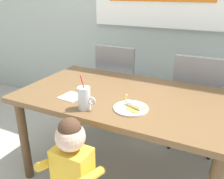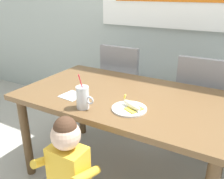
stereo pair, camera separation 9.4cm
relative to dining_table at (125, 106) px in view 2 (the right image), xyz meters
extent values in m
plane|color=#B7B2A8|center=(0.00, 0.00, -0.65)|extent=(24.00, 24.00, 0.00)
cube|color=brown|center=(0.00, 0.00, 0.07)|extent=(1.57, 0.92, 0.04)
cylinder|color=brown|center=(-0.71, -0.38, -0.30)|extent=(0.07, 0.07, 0.71)
cylinder|color=brown|center=(-0.71, 0.38, -0.30)|extent=(0.07, 0.07, 0.71)
cylinder|color=brown|center=(0.71, 0.38, -0.30)|extent=(0.07, 0.07, 0.71)
cube|color=gray|center=(-0.37, 0.79, -0.20)|extent=(0.44, 0.44, 0.06)
cube|color=gray|center=(-0.37, 0.59, 0.07)|extent=(0.42, 0.05, 0.48)
cylinder|color=black|center=(-0.18, 0.98, -0.44)|extent=(0.04, 0.04, 0.42)
cylinder|color=black|center=(-0.56, 0.98, -0.44)|extent=(0.04, 0.04, 0.42)
cylinder|color=black|center=(-0.18, 0.60, -0.44)|extent=(0.04, 0.04, 0.42)
cylinder|color=black|center=(-0.56, 0.60, -0.44)|extent=(0.04, 0.04, 0.42)
cube|color=gray|center=(0.45, 0.74, -0.20)|extent=(0.44, 0.44, 0.06)
cube|color=gray|center=(0.45, 0.54, 0.07)|extent=(0.42, 0.05, 0.48)
cylinder|color=black|center=(0.64, 0.93, -0.44)|extent=(0.04, 0.04, 0.42)
cylinder|color=black|center=(0.26, 0.93, -0.44)|extent=(0.04, 0.04, 0.42)
cylinder|color=black|center=(0.64, 0.55, -0.44)|extent=(0.04, 0.04, 0.42)
cylinder|color=black|center=(0.26, 0.55, -0.44)|extent=(0.04, 0.04, 0.42)
cube|color=gold|center=(-0.05, -0.63, -0.16)|extent=(0.22, 0.15, 0.30)
sphere|color=beige|center=(-0.05, -0.63, 0.07)|extent=(0.17, 0.17, 0.17)
sphere|color=#472D1E|center=(-0.05, -0.63, 0.12)|extent=(0.13, 0.13, 0.13)
cylinder|color=gold|center=(-0.19, -0.65, -0.13)|extent=(0.05, 0.24, 0.13)
cylinder|color=gold|center=(0.09, -0.65, -0.13)|extent=(0.05, 0.24, 0.13)
cylinder|color=silver|center=(-0.14, -0.34, 0.17)|extent=(0.08, 0.08, 0.15)
cylinder|color=#8C6647|center=(-0.14, -0.34, 0.14)|extent=(0.07, 0.07, 0.08)
torus|color=silver|center=(-0.08, -0.34, 0.16)|extent=(0.06, 0.01, 0.06)
cylinder|color=#E5333F|center=(-0.13, -0.35, 0.23)|extent=(0.01, 0.08, 0.21)
cylinder|color=white|center=(0.14, -0.21, 0.10)|extent=(0.23, 0.23, 0.01)
ellipsoid|color=#F4EAC6|center=(0.15, -0.20, 0.13)|extent=(0.17, 0.12, 0.04)
cube|color=yellow|center=(0.16, -0.25, 0.11)|extent=(0.09, 0.07, 0.01)
cube|color=yellow|center=(0.19, -0.18, 0.11)|extent=(0.09, 0.07, 0.01)
cylinder|color=yellow|center=(0.08, -0.17, 0.16)|extent=(0.03, 0.02, 0.03)
cube|color=silver|center=(-0.33, -0.22, 0.09)|extent=(0.16, 0.16, 0.00)
camera|label=1|loc=(0.67, -1.55, 0.81)|focal=39.20mm
camera|label=2|loc=(0.75, -1.51, 0.81)|focal=39.20mm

